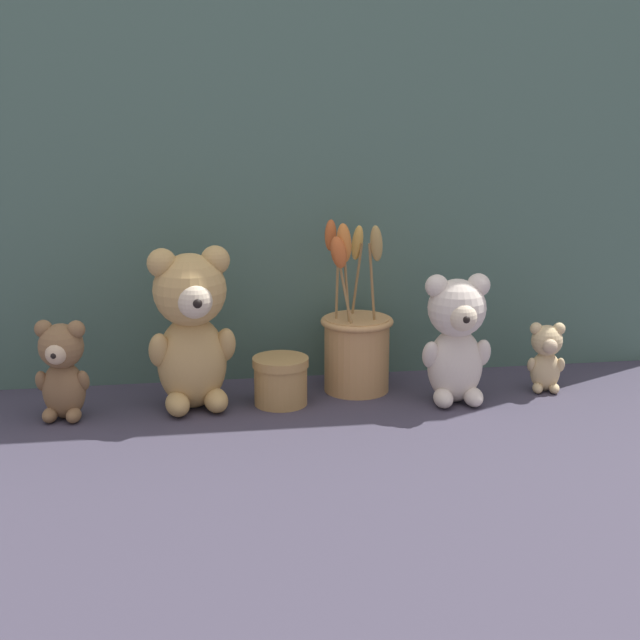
{
  "coord_description": "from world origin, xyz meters",
  "views": [
    {
      "loc": [
        -0.22,
        -1.46,
        0.53
      ],
      "look_at": [
        0.0,
        0.02,
        0.14
      ],
      "focal_mm": 55.0,
      "sensor_mm": 36.0,
      "label": 1
    }
  ],
  "objects_px": {
    "teddy_bear_small": "(62,368)",
    "flower_vase": "(356,343)",
    "teddy_bear_large": "(191,326)",
    "teddy_bear_medium": "(456,336)",
    "decorative_tin_tall": "(281,381)",
    "teddy_bear_tiny": "(546,356)"
  },
  "relations": [
    {
      "from": "teddy_bear_large",
      "to": "teddy_bear_small",
      "type": "bearing_deg",
      "value": -174.43
    },
    {
      "from": "teddy_bear_small",
      "to": "flower_vase",
      "type": "height_order",
      "value": "flower_vase"
    },
    {
      "from": "flower_vase",
      "to": "teddy_bear_large",
      "type": "bearing_deg",
      "value": -170.3
    },
    {
      "from": "teddy_bear_medium",
      "to": "decorative_tin_tall",
      "type": "bearing_deg",
      "value": 173.56
    },
    {
      "from": "flower_vase",
      "to": "decorative_tin_tall",
      "type": "distance_m",
      "value": 0.15
    },
    {
      "from": "teddy_bear_medium",
      "to": "teddy_bear_large",
      "type": "bearing_deg",
      "value": 175.23
    },
    {
      "from": "teddy_bear_small",
      "to": "flower_vase",
      "type": "xyz_separation_m",
      "value": [
        0.47,
        0.07,
        0.0
      ]
    },
    {
      "from": "flower_vase",
      "to": "decorative_tin_tall",
      "type": "xyz_separation_m",
      "value": [
        -0.13,
        -0.05,
        -0.04
      ]
    },
    {
      "from": "teddy_bear_large",
      "to": "teddy_bear_small",
      "type": "height_order",
      "value": "teddy_bear_large"
    },
    {
      "from": "teddy_bear_large",
      "to": "decorative_tin_tall",
      "type": "relative_size",
      "value": 2.87
    },
    {
      "from": "teddy_bear_medium",
      "to": "decorative_tin_tall",
      "type": "distance_m",
      "value": 0.29
    },
    {
      "from": "teddy_bear_small",
      "to": "flower_vase",
      "type": "bearing_deg",
      "value": 7.96
    },
    {
      "from": "decorative_tin_tall",
      "to": "teddy_bear_tiny",
      "type": "bearing_deg",
      "value": 0.04
    },
    {
      "from": "teddy_bear_large",
      "to": "flower_vase",
      "type": "distance_m",
      "value": 0.28
    },
    {
      "from": "flower_vase",
      "to": "teddy_bear_tiny",
      "type": "bearing_deg",
      "value": -8.97
    },
    {
      "from": "teddy_bear_tiny",
      "to": "flower_vase",
      "type": "distance_m",
      "value": 0.32
    },
    {
      "from": "teddy_bear_medium",
      "to": "decorative_tin_tall",
      "type": "xyz_separation_m",
      "value": [
        -0.28,
        0.03,
        -0.07
      ]
    },
    {
      "from": "teddy_bear_small",
      "to": "decorative_tin_tall",
      "type": "relative_size",
      "value": 1.73
    },
    {
      "from": "teddy_bear_large",
      "to": "decorative_tin_tall",
      "type": "xyz_separation_m",
      "value": [
        0.14,
        -0.0,
        -0.1
      ]
    },
    {
      "from": "decorative_tin_tall",
      "to": "flower_vase",
      "type": "bearing_deg",
      "value": 20.62
    },
    {
      "from": "teddy_bear_large",
      "to": "teddy_bear_medium",
      "type": "relative_size",
      "value": 1.23
    },
    {
      "from": "decorative_tin_tall",
      "to": "teddy_bear_medium",
      "type": "bearing_deg",
      "value": -6.44
    }
  ]
}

